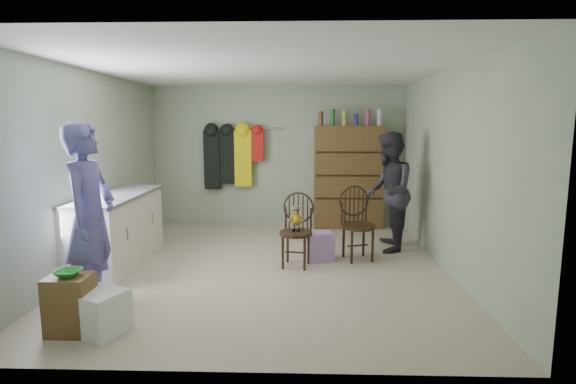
{
  "coord_description": "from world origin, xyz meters",
  "views": [
    {
      "loc": [
        0.43,
        -5.59,
        1.83
      ],
      "look_at": [
        0.25,
        0.2,
        0.95
      ],
      "focal_mm": 28.0,
      "sensor_mm": 36.0,
      "label": 1
    }
  ],
  "objects_px": {
    "counter": "(118,230)",
    "chair_front": "(297,225)",
    "dresser": "(348,176)",
    "chair_far": "(357,220)"
  },
  "relations": [
    {
      "from": "counter",
      "to": "chair_far",
      "type": "distance_m",
      "value": 3.16
    },
    {
      "from": "chair_far",
      "to": "dresser",
      "type": "xyz_separation_m",
      "value": [
        0.07,
        1.89,
        0.38
      ]
    },
    {
      "from": "chair_front",
      "to": "dresser",
      "type": "height_order",
      "value": "dresser"
    },
    {
      "from": "chair_front",
      "to": "dresser",
      "type": "bearing_deg",
      "value": 78.83
    },
    {
      "from": "counter",
      "to": "chair_far",
      "type": "relative_size",
      "value": 1.86
    },
    {
      "from": "counter",
      "to": "dresser",
      "type": "xyz_separation_m",
      "value": [
        3.2,
        2.3,
        0.44
      ]
    },
    {
      "from": "chair_front",
      "to": "dresser",
      "type": "distance_m",
      "value": 2.42
    },
    {
      "from": "counter",
      "to": "chair_front",
      "type": "xyz_separation_m",
      "value": [
        2.32,
        0.08,
        0.06
      ]
    },
    {
      "from": "counter",
      "to": "chair_front",
      "type": "relative_size",
      "value": 1.95
    },
    {
      "from": "chair_far",
      "to": "counter",
      "type": "bearing_deg",
      "value": 171.79
    }
  ]
}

